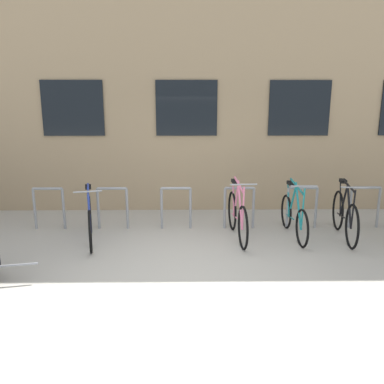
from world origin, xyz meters
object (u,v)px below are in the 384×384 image
bicycle_pink (237,216)px  bicycle_teal (294,216)px  bicycle_black (345,215)px  bicycle_blue (90,220)px

bicycle_pink → bicycle_teal: bearing=4.1°
bicycle_teal → bicycle_black: bearing=-5.6°
bicycle_black → bicycle_teal: bearing=174.4°
bicycle_blue → bicycle_black: bearing=1.6°
bicycle_blue → bicycle_pink: bicycle_pink is taller
bicycle_pink → bicycle_black: bearing=-0.4°
bicycle_blue → bicycle_black: (4.47, 0.12, 0.02)m
bicycle_black → bicycle_pink: size_ratio=0.99×
bicycle_blue → bicycle_teal: (3.59, 0.21, -0.01)m
bicycle_teal → bicycle_pink: bearing=-175.9°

